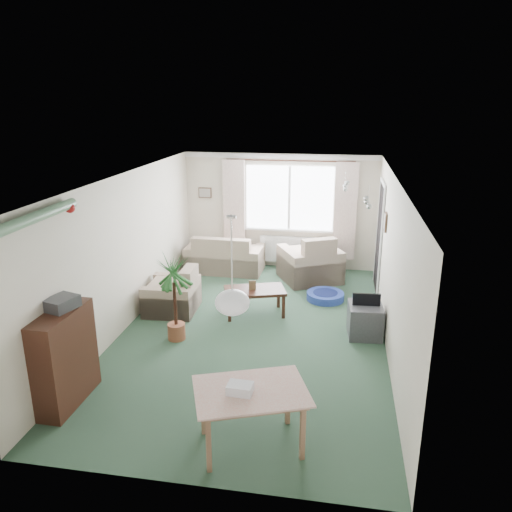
% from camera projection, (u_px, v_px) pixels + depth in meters
% --- Properties ---
extents(ground, '(6.50, 6.50, 0.00)m').
position_uv_depth(ground, '(253.00, 332.00, 7.75)').
color(ground, '#2A4634').
extents(window, '(1.80, 0.03, 1.30)m').
position_uv_depth(window, '(289.00, 198.00, 10.29)').
color(window, white).
extents(curtain_rod, '(2.60, 0.03, 0.03)m').
position_uv_depth(curtain_rod, '(290.00, 161.00, 9.98)').
color(curtain_rod, black).
extents(curtain_left, '(0.45, 0.08, 2.00)m').
position_uv_depth(curtain_left, '(234.00, 208.00, 10.45)').
color(curtain_left, beige).
extents(curtain_right, '(0.45, 0.08, 2.00)m').
position_uv_depth(curtain_right, '(345.00, 212.00, 10.08)').
color(curtain_right, beige).
extents(radiator, '(1.20, 0.10, 0.55)m').
position_uv_depth(radiator, '(288.00, 249.00, 10.59)').
color(radiator, white).
extents(doorway, '(0.03, 0.95, 2.00)m').
position_uv_depth(doorway, '(379.00, 238.00, 9.19)').
color(doorway, black).
extents(pendant_lamp, '(0.36, 0.36, 0.36)m').
position_uv_depth(pendant_lamp, '(232.00, 302.00, 5.10)').
color(pendant_lamp, white).
extents(tinsel_garland, '(1.60, 1.60, 0.12)m').
position_uv_depth(tinsel_garland, '(33.00, 218.00, 5.20)').
color(tinsel_garland, '#196626').
extents(bauble_cluster_a, '(0.20, 0.20, 0.20)m').
position_uv_depth(bauble_cluster_a, '(345.00, 183.00, 7.71)').
color(bauble_cluster_a, silver).
extents(bauble_cluster_b, '(0.20, 0.20, 0.20)m').
position_uv_depth(bauble_cluster_b, '(368.00, 198.00, 6.53)').
color(bauble_cluster_b, silver).
extents(wall_picture_back, '(0.28, 0.03, 0.22)m').
position_uv_depth(wall_picture_back, '(205.00, 193.00, 10.56)').
color(wall_picture_back, brown).
extents(wall_picture_right, '(0.03, 0.24, 0.30)m').
position_uv_depth(wall_picture_right, '(386.00, 222.00, 8.08)').
color(wall_picture_right, brown).
extents(sofa, '(1.58, 0.86, 0.78)m').
position_uv_depth(sofa, '(225.00, 253.00, 10.38)').
color(sofa, beige).
rests_on(sofa, ground).
extents(armchair_corner, '(1.40, 1.38, 0.95)m').
position_uv_depth(armchair_corner, '(310.00, 257.00, 9.84)').
color(armchair_corner, beige).
rests_on(armchair_corner, ground).
extents(armchair_left, '(0.86, 0.90, 0.78)m').
position_uv_depth(armchair_left, '(171.00, 289.00, 8.42)').
color(armchair_left, beige).
rests_on(armchair_left, ground).
extents(coffee_table, '(1.11, 0.83, 0.45)m').
position_uv_depth(coffee_table, '(255.00, 302.00, 8.33)').
color(coffee_table, black).
rests_on(coffee_table, ground).
extents(photo_frame, '(0.12, 0.06, 0.16)m').
position_uv_depth(photo_frame, '(252.00, 285.00, 8.22)').
color(photo_frame, brown).
rests_on(photo_frame, coffee_table).
extents(bookshelf, '(0.33, 0.96, 1.16)m').
position_uv_depth(bookshelf, '(65.00, 358.00, 5.82)').
color(bookshelf, black).
rests_on(bookshelf, ground).
extents(hifi_box, '(0.37, 0.41, 0.14)m').
position_uv_depth(hifi_box, '(61.00, 303.00, 5.71)').
color(hifi_box, '#38393D').
rests_on(hifi_box, bookshelf).
extents(houseplant, '(0.58, 0.58, 1.32)m').
position_uv_depth(houseplant, '(175.00, 298.00, 7.34)').
color(houseplant, '#1A4C23').
rests_on(houseplant, ground).
extents(dining_table, '(1.21, 1.01, 0.65)m').
position_uv_depth(dining_table, '(251.00, 419.00, 5.13)').
color(dining_table, tan).
rests_on(dining_table, ground).
extents(gift_box, '(0.26, 0.20, 0.12)m').
position_uv_depth(gift_box, '(240.00, 389.00, 4.97)').
color(gift_box, silver).
rests_on(gift_box, dining_table).
extents(tv_cube, '(0.54, 0.58, 0.50)m').
position_uv_depth(tv_cube, '(365.00, 320.00, 7.58)').
color(tv_cube, '#3F3D43').
rests_on(tv_cube, ground).
extents(pet_bed, '(0.88, 0.88, 0.13)m').
position_uv_depth(pet_bed, '(325.00, 296.00, 8.97)').
color(pet_bed, navy).
rests_on(pet_bed, ground).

